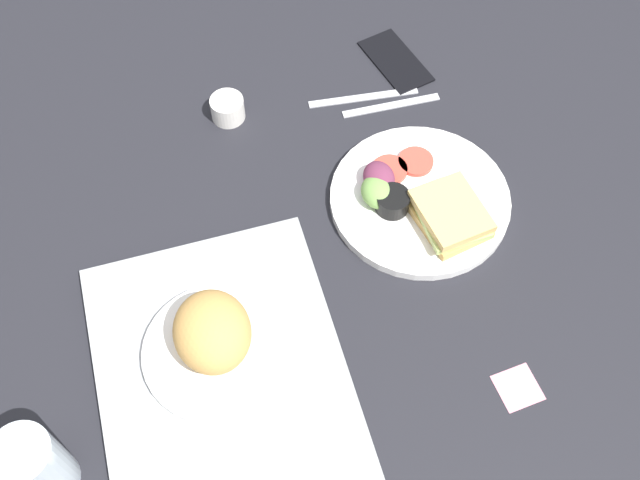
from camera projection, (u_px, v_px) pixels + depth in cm
name	position (u px, v px, depth cm)	size (l,w,h in cm)	color
ground_plane	(343.00, 265.00, 112.99)	(190.00, 150.00, 3.00)	black
serving_tray	(224.00, 383.00, 100.83)	(45.00, 33.00, 1.60)	#9EA0A3
bread_plate_near	(214.00, 339.00, 99.32)	(20.22, 20.22, 9.51)	white
plate_with_salad	(419.00, 200.00, 115.32)	(27.98, 27.98, 5.40)	white
drinking_glass	(35.00, 467.00, 89.71)	(7.46, 7.46, 12.39)	silver
espresso_cup	(228.00, 109.00, 124.61)	(5.60, 5.60, 4.00)	silver
fork	(391.00, 105.00, 127.30)	(17.00, 1.40, 0.50)	#B7B7BC
knife	(364.00, 97.00, 128.25)	(19.00, 1.40, 0.50)	#B7B7BC
cell_phone	(396.00, 60.00, 132.55)	(14.40, 7.20, 0.80)	black
sticky_note	(518.00, 388.00, 101.29)	(5.60, 5.60, 0.12)	pink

